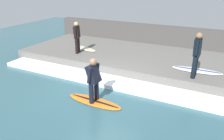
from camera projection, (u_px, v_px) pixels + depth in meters
name	position (u px, v px, depth m)	size (l,w,h in m)	color
ground_plane	(104.00, 93.00, 8.18)	(28.00, 28.00, 0.00)	#335B66
concrete_ledge	(138.00, 59.00, 11.04)	(4.40, 11.92, 0.49)	#66635E
back_wall	(152.00, 38.00, 12.87)	(0.50, 12.51, 1.57)	#474442
wave_foam_crest	(114.00, 83.00, 8.87)	(1.00, 11.32, 0.16)	silver
surfboard_riding	(94.00, 101.00, 7.57)	(0.67, 2.10, 0.07)	orange
surfer_riding	(94.00, 78.00, 7.23)	(0.58, 0.44, 1.54)	black
surfer_waiting_near	(197.00, 53.00, 8.03)	(0.58, 0.27, 1.72)	black
surfboard_waiting_near	(197.00, 70.00, 8.91)	(0.64, 2.00, 0.07)	white
surfer_waiting_far	(77.00, 36.00, 10.87)	(0.52, 0.35, 1.58)	black
surfboard_waiting_far	(85.00, 48.00, 11.81)	(0.97, 1.75, 0.06)	beige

